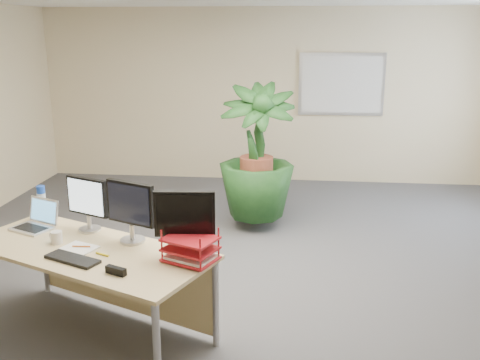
# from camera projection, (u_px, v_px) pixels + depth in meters

# --- Properties ---
(floor) EXTENTS (8.00, 8.00, 0.00)m
(floor) POSITION_uv_depth(u_px,v_px,m) (233.00, 294.00, 4.93)
(floor) COLOR #404044
(floor) RESTS_ON ground
(back_wall) EXTENTS (7.00, 0.04, 2.70)m
(back_wall) POSITION_uv_depth(u_px,v_px,m) (263.00, 96.00, 8.39)
(back_wall) COLOR beige
(back_wall) RESTS_ON floor
(whiteboard) EXTENTS (1.30, 0.04, 0.95)m
(whiteboard) POSITION_uv_depth(u_px,v_px,m) (341.00, 84.00, 8.18)
(whiteboard) COLOR silver
(whiteboard) RESTS_ON back_wall
(desk) EXTENTS (2.11, 1.51, 0.75)m
(desk) POSITION_uv_depth(u_px,v_px,m) (99.00, 263.00, 4.19)
(desk) COLOR tan
(desk) RESTS_ON floor
(floor_plant) EXTENTS (0.89, 0.89, 1.50)m
(floor_plant) POSITION_uv_depth(u_px,v_px,m) (256.00, 168.00, 6.42)
(floor_plant) COLOR #143816
(floor_plant) RESTS_ON floor
(monitor_left) EXTENTS (0.39, 0.19, 0.45)m
(monitor_left) POSITION_uv_depth(u_px,v_px,m) (87.00, 201.00, 4.36)
(monitor_left) COLOR #A9A9AE
(monitor_left) RESTS_ON desk
(monitor_right) EXTENTS (0.42, 0.21, 0.49)m
(monitor_right) POSITION_uv_depth(u_px,v_px,m) (131.00, 208.00, 4.12)
(monitor_right) COLOR #A9A9AE
(monitor_right) RESTS_ON desk
(monitor_dark) EXTENTS (0.44, 0.20, 0.49)m
(monitor_dark) POSITION_uv_depth(u_px,v_px,m) (185.00, 219.00, 3.86)
(monitor_dark) COLOR #A9A9AE
(monitor_dark) RESTS_ON desk
(laptop) EXTENTS (0.41, 0.39, 0.23)m
(laptop) POSITION_uv_depth(u_px,v_px,m) (37.00, 221.00, 4.48)
(laptop) COLOR silver
(laptop) RESTS_ON desk
(keyboard) EXTENTS (0.45, 0.30, 0.02)m
(keyboard) POSITION_uv_depth(u_px,v_px,m) (72.00, 259.00, 3.85)
(keyboard) COLOR black
(keyboard) RESTS_ON desk
(coffee_mug) EXTENTS (0.13, 0.09, 0.10)m
(coffee_mug) POSITION_uv_depth(u_px,v_px,m) (56.00, 237.00, 4.15)
(coffee_mug) COLOR silver
(coffee_mug) RESTS_ON desk
(spiral_notebook) EXTENTS (0.31, 0.27, 0.01)m
(spiral_notebook) POSITION_uv_depth(u_px,v_px,m) (79.00, 248.00, 4.05)
(spiral_notebook) COLOR white
(spiral_notebook) RESTS_ON desk
(orange_pen) EXTENTS (0.14, 0.02, 0.01)m
(orange_pen) POSITION_uv_depth(u_px,v_px,m) (81.00, 246.00, 4.06)
(orange_pen) COLOR #D26117
(orange_pen) RESTS_ON spiral_notebook
(yellow_highlighter) EXTENTS (0.12, 0.06, 0.02)m
(yellow_highlighter) POSITION_uv_depth(u_px,v_px,m) (102.00, 254.00, 3.94)
(yellow_highlighter) COLOR yellow
(yellow_highlighter) RESTS_ON desk
(water_bottle) EXTENTS (0.08, 0.08, 0.30)m
(water_bottle) POSITION_uv_depth(u_px,v_px,m) (42.00, 203.00, 4.66)
(water_bottle) COLOR #ABBBC8
(water_bottle) RESTS_ON desk
(letter_tray) EXTENTS (0.44, 0.39, 0.17)m
(letter_tray) POSITION_uv_depth(u_px,v_px,m) (191.00, 251.00, 3.83)
(letter_tray) COLOR red
(letter_tray) RESTS_ON desk
(stapler) EXTENTS (0.16, 0.10, 0.05)m
(stapler) POSITION_uv_depth(u_px,v_px,m) (116.00, 271.00, 3.63)
(stapler) COLOR black
(stapler) RESTS_ON desk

